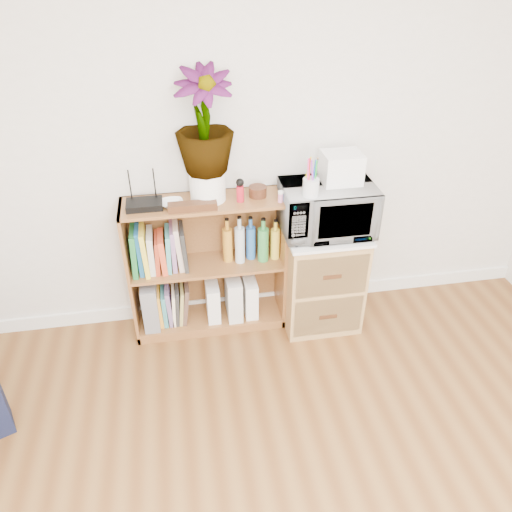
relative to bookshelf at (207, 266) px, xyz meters
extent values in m
cube|color=white|center=(0.35, 0.14, -0.42)|extent=(4.00, 0.02, 0.10)
cube|color=brown|center=(0.00, 0.00, 0.00)|extent=(1.00, 0.30, 0.95)
cube|color=#9E7542|center=(0.75, -0.08, -0.12)|extent=(0.50, 0.45, 0.70)
imported|color=silver|center=(0.75, -0.08, 0.40)|extent=(0.56, 0.38, 0.31)
cylinder|color=silver|center=(0.61, -0.19, 0.61)|extent=(0.09, 0.09, 0.10)
cube|color=white|center=(0.83, -0.04, 0.65)|extent=(0.23, 0.19, 0.18)
cube|color=black|center=(-0.34, -0.02, 0.49)|extent=(0.21, 0.14, 0.04)
imported|color=white|center=(-0.18, -0.03, 0.49)|extent=(0.13, 0.13, 0.03)
cylinder|color=white|center=(0.03, 0.02, 0.56)|extent=(0.21, 0.21, 0.18)
imported|color=#2D702C|center=(0.03, 0.02, 0.95)|extent=(0.33, 0.33, 0.59)
cube|color=#341D0E|center=(-0.07, -0.10, 0.50)|extent=(0.28, 0.07, 0.05)
cylinder|color=#B51626|center=(0.22, -0.04, 0.53)|extent=(0.04, 0.04, 0.10)
cylinder|color=#341B0E|center=(0.33, 0.01, 0.51)|extent=(0.11, 0.11, 0.06)
cube|color=#CE7278|center=(0.49, -0.09, 0.50)|extent=(0.10, 0.04, 0.05)
cube|color=slate|center=(-0.39, 0.00, -0.24)|extent=(0.10, 0.27, 0.33)
cube|color=white|center=(0.02, -0.01, -0.27)|extent=(0.08, 0.21, 0.27)
cube|color=silver|center=(0.16, -0.01, -0.25)|extent=(0.10, 0.25, 0.31)
cube|color=white|center=(0.28, -0.01, -0.27)|extent=(0.09, 0.22, 0.27)
cube|color=#1D7032|center=(-0.44, 0.00, 0.17)|extent=(0.04, 0.20, 0.30)
cube|color=#185994|center=(-0.41, 0.00, 0.18)|extent=(0.03, 0.20, 0.31)
cube|color=yellow|center=(-0.38, 0.00, 0.18)|extent=(0.04, 0.20, 0.31)
cube|color=beige|center=(-0.34, 0.00, 0.16)|extent=(0.04, 0.20, 0.26)
cube|color=#AA351D|center=(-0.31, 0.00, 0.14)|extent=(0.04, 0.20, 0.23)
cube|color=#DF4A27|center=(-0.27, 0.00, 0.15)|extent=(0.04, 0.20, 0.24)
cube|color=teal|center=(-0.24, 0.00, 0.16)|extent=(0.04, 0.20, 0.26)
cube|color=#8C6192|center=(-0.21, 0.00, 0.17)|extent=(0.03, 0.20, 0.28)
cube|color=beige|center=(-0.17, 0.00, 0.18)|extent=(0.05, 0.20, 0.30)
cube|color=#262626|center=(-0.14, 0.00, 0.16)|extent=(0.04, 0.20, 0.28)
cylinder|color=#BE8023|center=(0.14, 0.00, 0.17)|extent=(0.06, 0.06, 0.30)
cylinder|color=silver|center=(0.21, 0.00, 0.18)|extent=(0.06, 0.06, 0.32)
cylinder|color=#245DAB|center=(0.29, 0.00, 0.17)|extent=(0.06, 0.06, 0.29)
cylinder|color=green|center=(0.36, 0.00, 0.17)|extent=(0.07, 0.07, 0.30)
cylinder|color=yellow|center=(0.45, 0.00, 0.16)|extent=(0.06, 0.06, 0.27)
cube|color=gold|center=(-0.34, 0.00, -0.28)|extent=(0.04, 0.19, 0.26)
cube|color=teal|center=(-0.30, 0.00, -0.28)|extent=(0.03, 0.19, 0.24)
cube|color=slate|center=(-0.27, 0.00, -0.27)|extent=(0.04, 0.19, 0.27)
cube|color=#FEE9C6|center=(-0.24, 0.00, -0.28)|extent=(0.03, 0.19, 0.25)
cube|color=#292929|center=(-0.22, 0.00, -0.27)|extent=(0.04, 0.19, 0.27)
cube|color=tan|center=(-0.19, 0.00, -0.28)|extent=(0.05, 0.19, 0.26)
cube|color=#50382D|center=(-0.16, 0.00, -0.27)|extent=(0.06, 0.19, 0.28)
camera|label=1|loc=(-0.15, -2.69, 1.84)|focal=35.00mm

